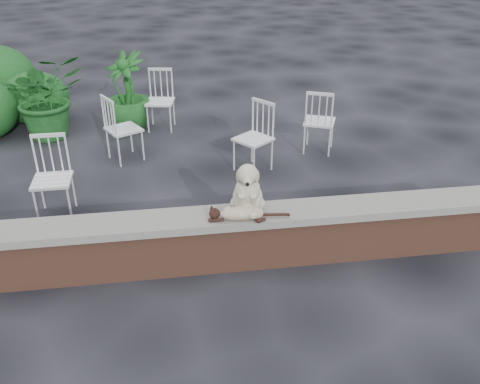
{
  "coord_description": "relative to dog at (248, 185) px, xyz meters",
  "views": [
    {
      "loc": [
        -0.26,
        -4.23,
        3.13
      ],
      "look_at": [
        0.39,
        0.2,
        0.7
      ],
      "focal_mm": 39.04,
      "sensor_mm": 36.0,
      "label": 1
    }
  ],
  "objects": [
    {
      "name": "cat",
      "position": [
        -0.08,
        -0.15,
        -0.2
      ],
      "size": [
        0.92,
        0.37,
        0.15
      ],
      "primitive_type": null,
      "rotation": [
        0.0,
        0.0,
        -0.17
      ],
      "color": "tan",
      "rests_on": "capstone"
    },
    {
      "name": "chair_a",
      "position": [
        -2.04,
        1.18,
        -0.39
      ],
      "size": [
        0.56,
        0.56,
        0.94
      ],
      "primitive_type": null,
      "rotation": [
        0.0,
        0.0,
        0.01
      ],
      "color": "white",
      "rests_on": "ground"
    },
    {
      "name": "potted_plant_b",
      "position": [
        -1.31,
        3.8,
        -0.24
      ],
      "size": [
        0.98,
        0.98,
        1.24
      ],
      "primitive_type": "imported",
      "rotation": [
        0.0,
        0.0,
        -0.84
      ],
      "color": "#144919",
      "rests_on": "ground"
    },
    {
      "name": "brick_wall",
      "position": [
        -0.44,
        -0.04,
        -0.61
      ],
      "size": [
        6.0,
        0.3,
        0.5
      ],
      "primitive_type": "cube",
      "color": "brown",
      "rests_on": "ground"
    },
    {
      "name": "potted_plant_a",
      "position": [
        -2.5,
        3.68,
        -0.21
      ],
      "size": [
        1.48,
        1.41,
        1.29
      ],
      "primitive_type": "imported",
      "rotation": [
        0.0,
        0.0,
        0.44
      ],
      "color": "#144919",
      "rests_on": "ground"
    },
    {
      "name": "chair_d",
      "position": [
        0.4,
        2.04,
        -0.39
      ],
      "size": [
        0.79,
        0.79,
        0.94
      ],
      "primitive_type": null,
      "rotation": [
        0.0,
        0.0,
        -0.9
      ],
      "color": "white",
      "rests_on": "ground"
    },
    {
      "name": "chair_e",
      "position": [
        -1.32,
        2.65,
        -0.39
      ],
      "size": [
        0.76,
        0.76,
        0.94
      ],
      "primitive_type": null,
      "rotation": [
        0.0,
        0.0,
        2.07
      ],
      "color": "white",
      "rests_on": "ground"
    },
    {
      "name": "dog",
      "position": [
        0.0,
        0.0,
        0.0
      ],
      "size": [
        0.44,
        0.53,
        0.55
      ],
      "primitive_type": null,
      "rotation": [
        0.0,
        0.0,
        -0.17
      ],
      "color": "beige",
      "rests_on": "capstone"
    },
    {
      "name": "ground",
      "position": [
        -0.44,
        -0.04,
        -0.86
      ],
      "size": [
        60.0,
        60.0,
        0.0
      ],
      "primitive_type": "plane",
      "color": "black",
      "rests_on": "ground"
    },
    {
      "name": "chair_c",
      "position": [
        1.45,
        2.55,
        -0.39
      ],
      "size": [
        0.73,
        0.73,
        0.94
      ],
      "primitive_type": null,
      "rotation": [
        0.0,
        0.0,
        2.74
      ],
      "color": "white",
      "rests_on": "ground"
    },
    {
      "name": "capstone",
      "position": [
        -0.44,
        -0.04,
        -0.32
      ],
      "size": [
        6.2,
        0.4,
        0.08
      ],
      "primitive_type": "cube",
      "color": "slate",
      "rests_on": "brick_wall"
    },
    {
      "name": "chair_b",
      "position": [
        -0.81,
        3.76,
        -0.39
      ],
      "size": [
        0.65,
        0.65,
        0.94
      ],
      "primitive_type": null,
      "rotation": [
        0.0,
        0.0,
        -0.18
      ],
      "color": "white",
      "rests_on": "ground"
    }
  ]
}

